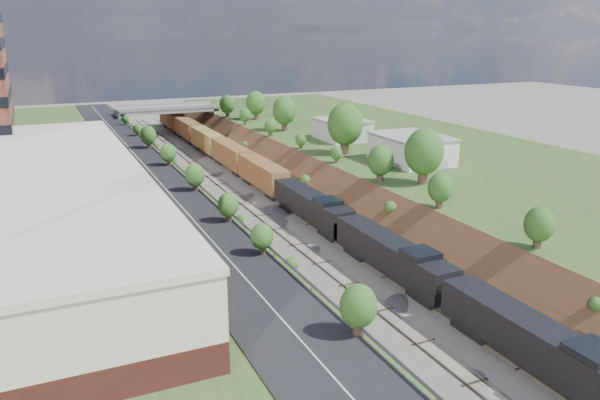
# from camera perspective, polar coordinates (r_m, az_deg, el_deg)

# --- Properties ---
(platform_left) EXTENTS (44.00, 180.00, 5.00)m
(platform_left) POSITION_cam_1_polar(r_m,az_deg,el_deg) (86.29, -25.49, -0.58)
(platform_left) COLOR #325322
(platform_left) RESTS_ON ground
(platform_right) EXTENTS (44.00, 180.00, 5.00)m
(platform_right) POSITION_cam_1_polar(r_m,az_deg,el_deg) (106.85, 12.42, 3.64)
(platform_right) COLOR #325322
(platform_right) RESTS_ON ground
(embankment_left) EXTENTS (10.00, 180.00, 10.00)m
(embankment_left) POSITION_cam_1_polar(r_m,az_deg,el_deg) (89.00, -11.08, -0.47)
(embankment_left) COLOR brown
(embankment_left) RESTS_ON ground
(embankment_right) EXTENTS (10.00, 180.00, 10.00)m
(embankment_right) POSITION_cam_1_polar(r_m,az_deg,el_deg) (96.15, 1.74, 1.09)
(embankment_right) COLOR brown
(embankment_right) RESTS_ON ground
(rail_left_track) EXTENTS (1.58, 180.00, 0.18)m
(rail_left_track) POSITION_cam_1_polar(r_m,az_deg,el_deg) (91.15, -5.96, 0.21)
(rail_left_track) COLOR gray
(rail_left_track) RESTS_ON ground
(rail_right_track) EXTENTS (1.58, 180.00, 0.18)m
(rail_right_track) POSITION_cam_1_polar(r_m,az_deg,el_deg) (92.85, -2.92, 0.58)
(rail_right_track) COLOR gray
(rail_right_track) RESTS_ON ground
(road) EXTENTS (8.00, 180.00, 0.10)m
(road) POSITION_cam_1_polar(r_m,az_deg,el_deg) (86.84, -14.15, 2.38)
(road) COLOR black
(road) RESTS_ON platform_left
(guardrail) EXTENTS (0.10, 171.00, 0.70)m
(guardrail) POSITION_cam_1_polar(r_m,az_deg,el_deg) (87.32, -11.50, 2.96)
(guardrail) COLOR #99999E
(guardrail) RESTS_ON platform_left
(commercial_building) EXTENTS (14.30, 62.30, 7.00)m
(commercial_building) POSITION_cam_1_polar(r_m,az_deg,el_deg) (63.47, -21.70, -0.14)
(commercial_building) COLOR brown
(commercial_building) RESTS_ON platform_left
(overpass) EXTENTS (24.50, 8.30, 7.40)m
(overpass) POSITION_cam_1_polar(r_m,az_deg,el_deg) (149.67, -12.78, 8.11)
(overpass) COLOR gray
(overpass) RESTS_ON ground
(white_building_near) EXTENTS (9.00, 12.00, 4.00)m
(white_building_near) POSITION_cam_1_polar(r_m,az_deg,el_deg) (94.11, 10.82, 4.85)
(white_building_near) COLOR silver
(white_building_near) RESTS_ON platform_right
(white_building_far) EXTENTS (8.00, 10.00, 3.60)m
(white_building_far) POSITION_cam_1_polar(r_m,az_deg,el_deg) (112.27, 4.13, 6.82)
(white_building_far) COLOR silver
(white_building_far) RESTS_ON platform_right
(tree_right_large) EXTENTS (5.25, 5.25, 7.61)m
(tree_right_large) POSITION_cam_1_polar(r_m,az_deg,el_deg) (80.38, 12.00, 4.59)
(tree_right_large) COLOR #473323
(tree_right_large) RESTS_ON platform_right
(tree_left_crest) EXTENTS (2.45, 2.45, 3.55)m
(tree_left_crest) POSITION_cam_1_polar(r_m,az_deg,el_deg) (50.30, -1.45, -4.87)
(tree_left_crest) COLOR #473323
(tree_left_crest) RESTS_ON platform_left
(freight_train) EXTENTS (3.13, 142.71, 4.66)m
(freight_train) POSITION_cam_1_polar(r_m,az_deg,el_deg) (101.07, -4.98, 3.34)
(freight_train) COLOR black
(freight_train) RESTS_ON ground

